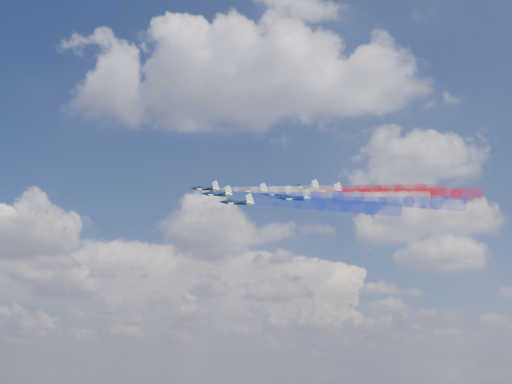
# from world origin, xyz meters

# --- Properties ---
(jet_lead) EXTENTS (14.37, 13.29, 8.13)m
(jet_lead) POSITION_xyz_m (-36.24, 23.58, 156.65)
(jet_lead) COLOR black
(trail_lead) EXTENTS (37.09, 19.45, 11.83)m
(trail_lead) POSITION_xyz_m (-13.90, 14.30, 152.27)
(trail_lead) COLOR white
(jet_inner_left) EXTENTS (14.37, 13.29, 8.13)m
(jet_inner_left) POSITION_xyz_m (-29.75, 10.73, 150.72)
(jet_inner_left) COLOR black
(trail_inner_left) EXTENTS (37.09, 19.45, 11.83)m
(trail_inner_left) POSITION_xyz_m (-7.41, 1.45, 146.34)
(trail_inner_left) COLOR #192FD7
(jet_inner_right) EXTENTS (14.37, 13.29, 8.13)m
(jet_inner_right) POSITION_xyz_m (-21.83, 28.04, 156.70)
(jet_inner_right) COLOR black
(trail_inner_right) EXTENTS (37.09, 19.45, 11.83)m
(trail_inner_right) POSITION_xyz_m (0.51, 18.76, 152.32)
(trail_inner_right) COLOR red
(jet_outer_left) EXTENTS (14.37, 13.29, 8.13)m
(jet_outer_left) POSITION_xyz_m (-21.95, -0.31, 144.74)
(jet_outer_left) COLOR black
(trail_outer_left) EXTENTS (37.09, 19.45, 11.83)m
(trail_outer_left) POSITION_xyz_m (0.39, -9.59, 140.36)
(trail_outer_left) COLOR #192FD7
(jet_center_third) EXTENTS (14.37, 13.29, 8.13)m
(jet_center_third) POSITION_xyz_m (-12.95, 15.74, 151.53)
(jet_center_third) COLOR black
(trail_center_third) EXTENTS (37.09, 19.45, 11.83)m
(trail_center_third) POSITION_xyz_m (9.40, 6.47, 147.15)
(trail_center_third) COLOR white
(jet_outer_right) EXTENTS (14.37, 13.29, 8.13)m
(jet_outer_right) POSITION_xyz_m (-5.87, 31.75, 158.38)
(jet_outer_right) COLOR black
(trail_outer_right) EXTENTS (37.09, 19.45, 11.83)m
(trail_outer_right) POSITION_xyz_m (16.47, 22.47, 154.00)
(trail_outer_right) COLOR red
(jet_rear_left) EXTENTS (14.37, 13.29, 8.13)m
(jet_rear_left) POSITION_xyz_m (-7.10, 2.77, 146.18)
(jet_rear_left) COLOR black
(trail_rear_left) EXTENTS (37.09, 19.45, 11.83)m
(trail_rear_left) POSITION_xyz_m (15.25, -6.51, 141.80)
(trail_rear_left) COLOR #192FD7
(jet_rear_right) EXTENTS (14.37, 13.29, 8.13)m
(jet_rear_right) POSITION_xyz_m (1.17, 20.88, 153.51)
(jet_rear_right) COLOR black
(trail_rear_right) EXTENTS (37.09, 19.45, 11.83)m
(trail_rear_right) POSITION_xyz_m (23.51, 11.60, 149.13)
(trail_rear_right) COLOR red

